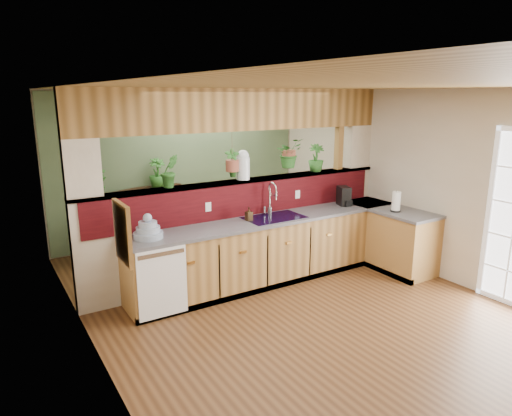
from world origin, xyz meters
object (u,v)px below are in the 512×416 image
faucet (271,197)px  coffee_maker (344,197)px  soap_dispenser (249,214)px  paper_towel (396,202)px  shelving_console (141,220)px  glass_jar (243,165)px  dish_stack (148,231)px

faucet → coffee_maker: size_ratio=1.63×
soap_dispenser → paper_towel: 2.14m
shelving_console → glass_jar: bearing=-89.1°
faucet → paper_towel: size_ratio=1.50×
coffee_maker → paper_towel: 0.77m
soap_dispenser → coffee_maker: 1.66m
faucet → dish_stack: bearing=-175.3°
coffee_maker → shelving_console: 3.34m
faucet → shelving_console: bearing=119.1°
dish_stack → paper_towel: size_ratio=1.10×
dish_stack → paper_towel: paper_towel is taller
coffee_maker → glass_jar: bearing=-171.3°
faucet → soap_dispenser: size_ratio=2.58×
paper_towel → glass_jar: (-1.92, 1.02, 0.55)m
dish_stack → coffee_maker: 3.04m
soap_dispenser → glass_jar: bearing=71.8°
shelving_console → soap_dispenser: bearing=-94.8°
dish_stack → shelving_console: (0.63, 2.27, -0.49)m
glass_jar → shelving_console: size_ratio=0.26×
dish_stack → coffee_maker: size_ratio=1.20×
soap_dispenser → glass_jar: size_ratio=0.44×
faucet → coffee_maker: bearing=-5.9°
glass_jar → shelving_console: bearing=114.4°
faucet → glass_jar: size_ratio=1.14×
paper_towel → glass_jar: size_ratio=0.76×
soap_dispenser → glass_jar: 0.69m
coffee_maker → shelving_console: bearing=158.4°
coffee_maker → dish_stack: bearing=-158.3°
dish_stack → paper_towel: 3.47m
dish_stack → shelving_console: bearing=74.5°
coffee_maker → glass_jar: 1.69m
paper_towel → glass_jar: 2.24m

